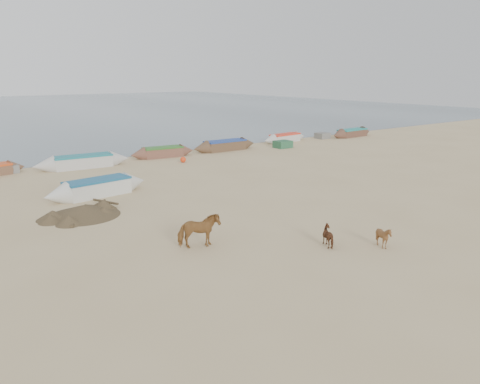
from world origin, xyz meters
name	(u,v)px	position (x,y,z in m)	size (l,w,h in m)	color
ground	(295,233)	(0.00, 0.00, 0.00)	(140.00, 140.00, 0.00)	tan
cow_adult	(199,231)	(-4.20, 0.97, 0.69)	(0.74, 1.63, 1.38)	brown
calf_front	(384,237)	(1.61, -3.32, 0.45)	(0.73, 0.82, 0.91)	brown
calf_right	(330,236)	(0.09, -1.93, 0.41)	(0.82, 0.70, 0.82)	brown
near_canoe	(98,187)	(-4.60, 11.18, 0.48)	(6.04, 1.32, 0.95)	silver
debris_pile	(84,210)	(-6.47, 7.90, 0.26)	(3.45, 3.45, 0.52)	brown
waterline_canoes	(122,156)	(0.53, 20.21, 0.43)	(57.05, 3.25, 0.93)	brown
beach_clutter	(168,156)	(3.92, 19.09, 0.30)	(44.11, 4.42, 0.64)	#2A5E34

